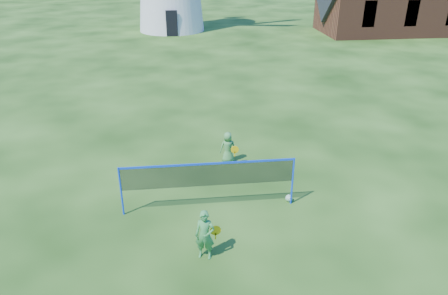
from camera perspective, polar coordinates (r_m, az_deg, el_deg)
name	(u,v)px	position (r m, az deg, el deg)	size (l,w,h in m)	color
ground	(219,198)	(13.12, -0.62, -6.90)	(220.00, 220.00, 0.00)	black
badminton_net	(208,175)	(12.04, -2.14, -3.82)	(5.05, 0.05, 1.55)	blue
player_girl	(205,235)	(10.51, -2.61, -11.82)	(0.70, 0.45, 1.35)	#36893F
player_boy	(228,148)	(14.95, 0.54, -0.01)	(0.66, 0.45, 1.16)	#468D44
play_ball	(289,198)	(13.07, 8.84, -6.82)	(0.22, 0.22, 0.22)	green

